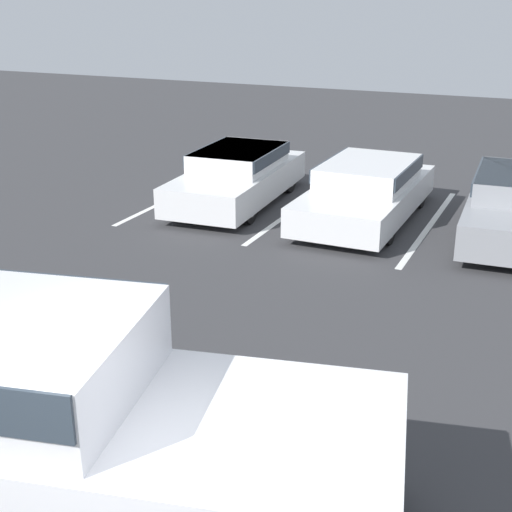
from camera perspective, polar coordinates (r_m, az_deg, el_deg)
stall_stripe_a at (r=16.64m, az=-6.08°, el=4.96°), size 0.12×5.28×0.01m
stall_stripe_b at (r=15.43m, az=3.21°, el=3.81°), size 0.12×5.28×0.01m
stall_stripe_c at (r=14.70m, az=13.72°, el=2.39°), size 0.12×5.28×0.01m
pickup_truck at (r=6.40m, az=-15.90°, el=-13.09°), size 6.13×3.26×1.94m
parked_sedan_a at (r=15.70m, az=-1.46°, el=6.55°), size 2.00×4.52×1.21m
parked_sedan_b at (r=14.72m, az=8.85°, el=5.33°), size 1.87×4.58×1.18m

